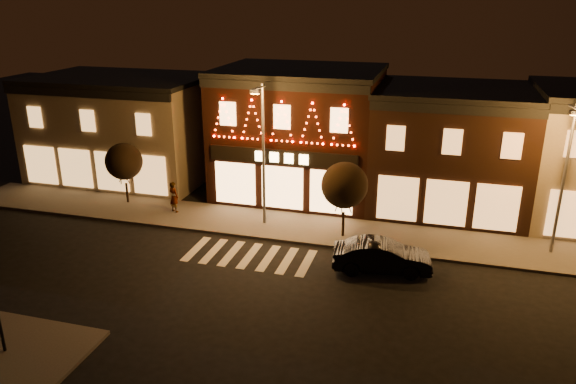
% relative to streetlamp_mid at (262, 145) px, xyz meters
% --- Properties ---
extents(ground, '(120.00, 120.00, 0.00)m').
position_rel_streetlamp_mid_xyz_m(ground, '(0.49, -7.78, -4.85)').
color(ground, black).
rests_on(ground, ground).
extents(sidewalk_far, '(44.00, 4.00, 0.15)m').
position_rel_streetlamp_mid_xyz_m(sidewalk_far, '(2.49, 0.22, -4.78)').
color(sidewalk_far, '#47423D').
rests_on(sidewalk_far, ground).
extents(building_left, '(12.20, 8.28, 7.30)m').
position_rel_streetlamp_mid_xyz_m(building_left, '(-12.51, 6.21, -1.19)').
color(building_left, '#7A6A57').
rests_on(building_left, ground).
extents(building_pulp, '(10.20, 8.34, 8.30)m').
position_rel_streetlamp_mid_xyz_m(building_pulp, '(0.49, 6.20, -0.69)').
color(building_pulp, black).
rests_on(building_pulp, ground).
extents(building_right_a, '(9.20, 8.28, 7.50)m').
position_rel_streetlamp_mid_xyz_m(building_right_a, '(9.99, 6.21, -1.09)').
color(building_right_a, black).
rests_on(building_right_a, ground).
extents(streetlamp_mid, '(0.52, 1.84, 8.01)m').
position_rel_streetlamp_mid_xyz_m(streetlamp_mid, '(0.00, 0.00, 0.00)').
color(streetlamp_mid, '#59595E').
rests_on(streetlamp_mid, sidewalk_far).
extents(streetlamp_right, '(0.67, 1.76, 7.67)m').
position_rel_streetlamp_mid_xyz_m(streetlamp_right, '(15.32, 0.37, -0.20)').
color(streetlamp_right, '#59595E').
rests_on(streetlamp_right, sidewalk_far).
extents(tree_left, '(2.30, 2.30, 3.85)m').
position_rel_streetlamp_mid_xyz_m(tree_left, '(-9.46, 1.07, -2.01)').
color(tree_left, black).
rests_on(tree_left, sidewalk_far).
extents(tree_right, '(2.49, 2.49, 4.17)m').
position_rel_streetlamp_mid_xyz_m(tree_right, '(4.68, -0.31, -1.78)').
color(tree_right, black).
rests_on(tree_right, sidewalk_far).
extents(dark_sedan, '(4.89, 2.31, 1.55)m').
position_rel_streetlamp_mid_xyz_m(dark_sedan, '(7.17, -3.59, -4.08)').
color(dark_sedan, black).
rests_on(dark_sedan, ground).
extents(pedestrian, '(0.82, 0.70, 1.90)m').
position_rel_streetlamp_mid_xyz_m(pedestrian, '(-5.82, 0.39, -3.75)').
color(pedestrian, gray).
rests_on(pedestrian, sidewalk_far).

